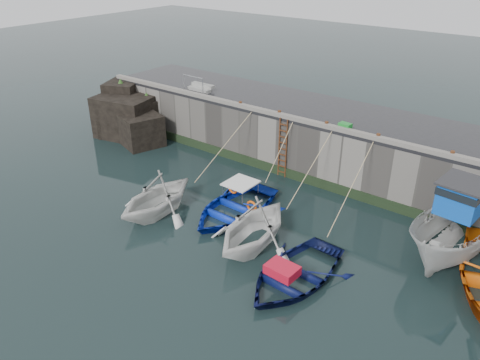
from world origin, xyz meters
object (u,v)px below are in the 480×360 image
Objects in this scene: boat_near_white at (158,212)px; bollard_a at (240,104)px; ladder at (283,148)px; bollard_d at (378,137)px; bollard_b at (279,113)px; boat_near_blacktrim at (253,245)px; boat_far_white at (458,231)px; boat_near_blue at (234,213)px; bollard_e at (452,154)px; fish_crate at (345,126)px; bollard_c at (326,124)px; boat_near_navy at (294,279)px.

bollard_a is at bearing 91.28° from boat_near_white.
bollard_d is at bearing 4.00° from ladder.
boat_near_blacktrim is at bearing -64.56° from bollard_b.
bollard_d is (7.26, 6.94, 3.30)m from boat_near_white.
bollard_a is at bearing 176.85° from boat_far_white.
bollard_b reaches higher than boat_near_white.
boat_near_blue is 7.37m from bollard_d.
bollard_b reaches higher than boat_near_blacktrim.
bollard_e reaches higher than boat_near_blacktrim.
fish_crate is at bearing 61.91° from boat_near_blue.
bollard_a and bollard_c have the same top height.
bollard_e is (4.94, -0.22, -0.02)m from fish_crate.
boat_near_white is 15.50× the size of bollard_a.
bollard_a is at bearing 180.00° from bollard_b.
boat_near_blacktrim is at bearing 164.21° from boat_near_navy.
boat_near_white is 15.50× the size of bollard_c.
bollard_b is (-0.50, 0.34, 1.71)m from ladder.
bollard_c is (-0.86, -0.22, -0.02)m from fish_crate.
ladder is 11.43× the size of bollard_b.
boat_near_white is 0.90× the size of boat_near_navy.
bollard_e is at bearing 0.00° from bollard_a.
boat_far_white is (9.21, -1.70, -0.53)m from ladder.
fish_crate is at bearing 177.45° from bollard_e.
boat_far_white reaches higher than fish_crate.
bollard_b is 2.70m from bollard_c.
ladder is 2.81m from bollard_c.
bollard_c is at bearing 0.00° from bollard_a.
bollard_a is at bearing 180.00° from bollard_d.
bollard_a is at bearing 173.62° from ladder.
boat_far_white is (4.20, 5.18, 1.06)m from boat_near_navy.
boat_near_blue is 18.08× the size of bollard_b.
boat_far_white is at bearing -24.82° from bollard_d.
boat_near_blacktrim is at bearing -109.61° from bollard_d.
ladder is 3.56m from fish_crate.
ladder is 7.23m from boat_near_white.
bollard_c is (2.70, 0.00, 0.00)m from bollard_b.
bollard_a reaches higher than boat_near_blacktrim.
boat_near_navy is 17.30× the size of bollard_d.
boat_near_blacktrim is at bearing 3.38° from boat_near_white.
boat_far_white is at bearing 19.64° from boat_near_white.
boat_near_navy is 8.38m from fish_crate.
fish_crate is 2.07× the size of bollard_c.
bollard_c is at bearing 0.00° from bollard_b.
boat_near_blue is 18.08× the size of bollard_d.
boat_near_blue is (2.80, 2.10, 0.00)m from boat_near_white.
boat_near_blue is 2.68m from boat_near_blacktrim.
boat_far_white is at bearing 17.78° from boat_near_blue.
bollard_a and bollard_e have the same top height.
boat_near_blacktrim is 8.03m from boat_far_white.
bollard_c is at bearing 8.67° from ladder.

